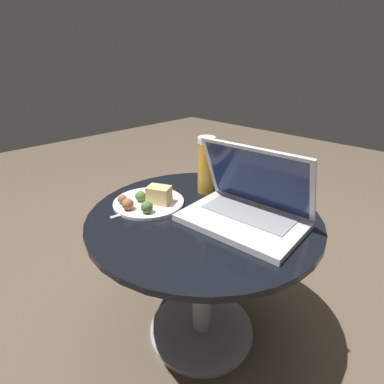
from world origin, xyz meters
name	(u,v)px	position (x,y,z in m)	size (l,w,h in m)	color
ground_plane	(201,329)	(0.00, 0.00, 0.00)	(6.00, 6.00, 0.00)	brown
table	(203,247)	(0.00, 0.00, 0.36)	(0.69, 0.69, 0.49)	#9E9EA3
laptop	(247,207)	(0.12, 0.05, 0.53)	(0.35, 0.25, 0.22)	silver
beer_glass	(206,165)	(-0.10, 0.12, 0.58)	(0.06, 0.06, 0.19)	gold
snack_plate	(149,200)	(-0.16, -0.08, 0.50)	(0.23, 0.23, 0.06)	white
fork	(140,209)	(-0.15, -0.12, 0.49)	(0.05, 0.17, 0.01)	#B2B2B7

